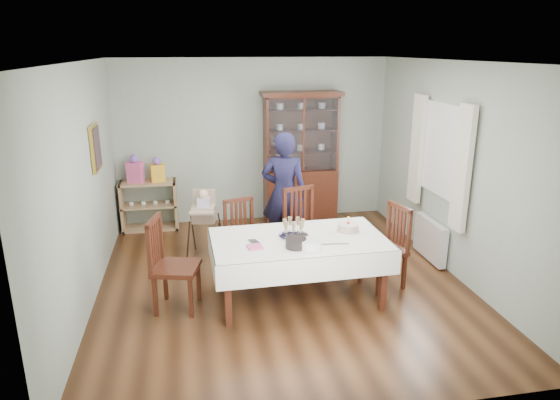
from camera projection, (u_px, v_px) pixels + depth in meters
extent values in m
plane|color=#593319|center=(281.00, 281.00, 6.35)|extent=(5.00, 5.00, 0.00)
plane|color=#9EAA99|center=(254.00, 141.00, 8.30)|extent=(4.50, 0.00, 4.50)
plane|color=#9EAA99|center=(84.00, 188.00, 5.56)|extent=(0.00, 5.00, 5.00)
plane|color=#9EAA99|center=(455.00, 170.00, 6.35)|extent=(0.00, 5.00, 5.00)
plane|color=white|center=(282.00, 61.00, 5.56)|extent=(5.00, 5.00, 0.00)
cube|color=#481E12|center=(299.00, 241.00, 5.71)|extent=(1.92, 1.09, 0.06)
cube|color=white|center=(299.00, 239.00, 5.70)|extent=(2.02, 1.19, 0.01)
cube|color=#481E12|center=(300.00, 195.00, 8.47)|extent=(1.20, 0.45, 0.90)
cube|color=white|center=(304.00, 135.00, 7.99)|extent=(1.12, 0.01, 1.16)
cube|color=#481E12|center=(301.00, 94.00, 7.98)|extent=(1.30, 0.48, 0.07)
cube|color=tan|center=(151.00, 227.00, 8.18)|extent=(0.90, 0.38, 0.04)
cube|color=tan|center=(149.00, 205.00, 8.07)|extent=(0.90, 0.38, 0.03)
cube|color=tan|center=(148.00, 183.00, 7.96)|extent=(0.90, 0.38, 0.04)
cube|color=tan|center=(122.00, 207.00, 8.00)|extent=(0.04, 0.38, 0.80)
cube|color=tan|center=(176.00, 204.00, 8.14)|extent=(0.04, 0.38, 0.80)
cube|color=gold|center=(95.00, 148.00, 6.23)|extent=(0.04, 0.48, 0.58)
cube|color=white|center=(443.00, 150.00, 6.56)|extent=(0.04, 1.02, 1.22)
cube|color=silver|center=(462.00, 169.00, 6.00)|extent=(0.07, 0.30, 1.55)
cube|color=silver|center=(417.00, 149.00, 7.17)|extent=(0.07, 0.30, 1.55)
cube|color=white|center=(430.00, 239.00, 6.92)|extent=(0.10, 0.80, 0.55)
cube|color=#481E12|center=(245.00, 241.00, 6.47)|extent=(0.53, 0.53, 0.05)
cube|color=#481E12|center=(239.00, 217.00, 6.56)|extent=(0.41, 0.15, 0.51)
cube|color=#481E12|center=(306.00, 233.00, 6.62)|extent=(0.60, 0.60, 0.05)
cube|color=#481E12|center=(298.00, 207.00, 6.71)|extent=(0.45, 0.18, 0.57)
cube|color=#481E12|center=(176.00, 268.00, 5.56)|extent=(0.59, 0.59, 0.05)
cube|color=#481E12|center=(155.00, 243.00, 5.49)|extent=(0.15, 0.46, 0.57)
cube|color=#481E12|center=(383.00, 251.00, 6.10)|extent=(0.56, 0.56, 0.05)
cube|color=#481E12|center=(399.00, 227.00, 6.10)|extent=(0.15, 0.43, 0.54)
imported|color=black|center=(284.00, 194.00, 6.99)|extent=(0.75, 0.62, 1.77)
cube|color=tan|center=(204.00, 213.00, 7.00)|extent=(0.36, 0.33, 0.22)
cube|color=tan|center=(203.00, 201.00, 6.94)|extent=(0.32, 0.11, 0.26)
cube|color=tan|center=(204.00, 208.00, 6.98)|extent=(0.36, 0.21, 0.03)
cube|color=silver|center=(204.00, 203.00, 6.95)|extent=(0.19, 0.16, 0.17)
sphere|color=beige|center=(203.00, 194.00, 6.92)|extent=(0.14, 0.14, 0.14)
cylinder|color=silver|center=(294.00, 236.00, 5.74)|extent=(0.34, 0.34, 0.01)
torus|color=silver|center=(294.00, 236.00, 5.74)|extent=(0.35, 0.35, 0.01)
cylinder|color=white|center=(348.00, 231.00, 5.89)|extent=(0.28, 0.28, 0.02)
cylinder|color=brown|center=(348.00, 227.00, 5.87)|extent=(0.24, 0.24, 0.09)
cylinder|color=silver|center=(348.00, 224.00, 5.86)|extent=(0.24, 0.24, 0.01)
cylinder|color=#F24C4C|center=(348.00, 220.00, 5.85)|extent=(0.01, 0.01, 0.07)
sphere|color=yellow|center=(348.00, 217.00, 5.84)|extent=(0.02, 0.02, 0.02)
cylinder|color=black|center=(296.00, 243.00, 5.42)|extent=(0.27, 0.27, 0.11)
cylinder|color=white|center=(310.00, 244.00, 5.40)|extent=(0.28, 0.28, 0.10)
cube|color=#E1528C|center=(255.00, 247.00, 5.43)|extent=(0.18, 0.18, 0.02)
cube|color=silver|center=(336.00, 244.00, 5.51)|extent=(0.30, 0.06, 0.01)
cube|color=#E1528C|center=(135.00, 172.00, 7.86)|extent=(0.27, 0.22, 0.33)
sphere|color=#E533B2|center=(134.00, 159.00, 7.79)|extent=(0.13, 0.13, 0.13)
cube|color=gold|center=(158.00, 173.00, 7.92)|extent=(0.24, 0.19, 0.28)
sphere|color=#E533B2|center=(157.00, 161.00, 7.87)|extent=(0.13, 0.13, 0.13)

